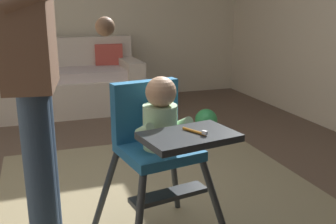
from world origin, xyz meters
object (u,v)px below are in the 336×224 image
Objects in this scene: couch at (52,84)px; high_chair at (159,134)px; toy_ball at (206,120)px; adult_standing at (34,76)px.

high_chair is at bearing 7.23° from couch.
toy_ball is at bearing 47.51° from couch.
adult_standing reaches higher than couch.
high_chair reaches higher than couch.
adult_standing is 2.41m from toy_ball.
adult_standing is at bearing -108.14° from high_chair.
toy_ball is at bearing 53.00° from adult_standing.
toy_ball is at bearing 138.60° from high_chair.
adult_standing is 7.16× the size of toy_ball.
high_chair is 4.02× the size of toy_ball.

